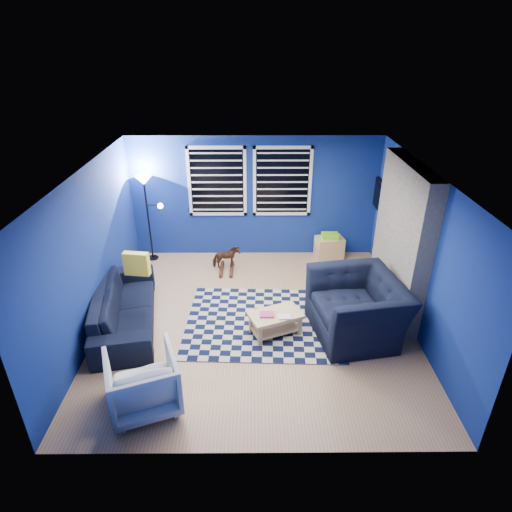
{
  "coord_description": "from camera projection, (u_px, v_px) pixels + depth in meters",
  "views": [
    {
      "loc": [
        -0.03,
        -5.76,
        4.2
      ],
      "look_at": [
        0.01,
        0.3,
        1.06
      ],
      "focal_mm": 30.0,
      "sensor_mm": 36.0,
      "label": 1
    }
  ],
  "objects": [
    {
      "name": "tv",
      "position": [
        382.0,
        199.0,
        8.19
      ],
      "size": [
        0.07,
        1.0,
        0.58
      ],
      "color": "black",
      "rests_on": "wall_right"
    },
    {
      "name": "fireplace",
      "position": [
        400.0,
        242.0,
        6.95
      ],
      "size": [
        0.65,
        2.0,
        2.5
      ],
      "color": "gray",
      "rests_on": "floor"
    },
    {
      "name": "window_left",
      "position": [
        217.0,
        182.0,
        8.49
      ],
      "size": [
        1.17,
        0.06,
        1.42
      ],
      "color": "black",
      "rests_on": "wall_back"
    },
    {
      "name": "throw_pillow",
      "position": [
        137.0,
        264.0,
        7.01
      ],
      "size": [
        0.43,
        0.18,
        0.4
      ],
      "primitive_type": "cube",
      "rotation": [
        0.0,
        0.0,
        -0.14
      ],
      "color": "yellow",
      "rests_on": "sofa"
    },
    {
      "name": "wall_left",
      "position": [
        90.0,
        254.0,
        6.45
      ],
      "size": [
        0.0,
        5.0,
        5.0
      ],
      "primitive_type": "plane",
      "rotation": [
        1.57,
        0.0,
        1.57
      ],
      "color": "navy",
      "rests_on": "floor"
    },
    {
      "name": "sofa",
      "position": [
        125.0,
        306.0,
        6.85
      ],
      "size": [
        2.39,
        1.31,
        0.66
      ],
      "primitive_type": "imported",
      "rotation": [
        0.0,
        0.0,
        1.76
      ],
      "color": "black",
      "rests_on": "floor"
    },
    {
      "name": "wall_back",
      "position": [
        255.0,
        198.0,
        8.69
      ],
      "size": [
        5.0,
        0.0,
        5.0
      ],
      "primitive_type": "plane",
      "rotation": [
        1.57,
        0.0,
        0.0
      ],
      "color": "navy",
      "rests_on": "floor"
    },
    {
      "name": "ceiling",
      "position": [
        255.0,
        173.0,
        5.9
      ],
      "size": [
        5.0,
        5.0,
        0.0
      ],
      "primitive_type": "plane",
      "rotation": [
        3.14,
        0.0,
        0.0
      ],
      "color": "white",
      "rests_on": "wall_back"
    },
    {
      "name": "wall_right",
      "position": [
        420.0,
        253.0,
        6.49
      ],
      "size": [
        0.0,
        5.0,
        5.0
      ],
      "primitive_type": "plane",
      "rotation": [
        1.57,
        0.0,
        -1.57
      ],
      "color": "navy",
      "rests_on": "floor"
    },
    {
      "name": "rocking_horse",
      "position": [
        226.0,
        258.0,
        8.42
      ],
      "size": [
        0.42,
        0.58,
        0.45
      ],
      "primitive_type": "imported",
      "rotation": [
        0.0,
        0.0,
        1.95
      ],
      "color": "#4B3018",
      "rests_on": "floor"
    },
    {
      "name": "armchair_bent",
      "position": [
        143.0,
        382.0,
        5.28
      ],
      "size": [
        1.07,
        1.09,
        0.78
      ],
      "primitive_type": "imported",
      "rotation": [
        0.0,
        0.0,
        3.5
      ],
      "color": "gray",
      "rests_on": "floor"
    },
    {
      "name": "armchair_big",
      "position": [
        357.0,
        307.0,
        6.58
      ],
      "size": [
        1.63,
        1.49,
        0.93
      ],
      "primitive_type": "imported",
      "rotation": [
        0.0,
        0.0,
        -1.39
      ],
      "color": "black",
      "rests_on": "floor"
    },
    {
      "name": "rug",
      "position": [
        263.0,
        322.0,
        7.02
      ],
      "size": [
        2.58,
        2.1,
        0.02
      ],
      "primitive_type": "cube",
      "rotation": [
        0.0,
        0.0,
        -0.04
      ],
      "color": "black",
      "rests_on": "floor"
    },
    {
      "name": "coffee_table",
      "position": [
        275.0,
        319.0,
        6.62
      ],
      "size": [
        0.91,
        0.73,
        0.4
      ],
      "rotation": [
        0.0,
        0.0,
        0.38
      ],
      "color": "tan",
      "rests_on": "rug"
    },
    {
      "name": "window_right",
      "position": [
        282.0,
        182.0,
        8.5
      ],
      "size": [
        1.17,
        0.06,
        1.42
      ],
      "color": "black",
      "rests_on": "wall_back"
    },
    {
      "name": "floor_lamp",
      "position": [
        146.0,
        192.0,
        8.36
      ],
      "size": [
        0.49,
        0.3,
        1.78
      ],
      "color": "black",
      "rests_on": "floor"
    },
    {
      "name": "cabinet",
      "position": [
        329.0,
        247.0,
        8.94
      ],
      "size": [
        0.61,
        0.46,
        0.55
      ],
      "rotation": [
        0.0,
        0.0,
        0.17
      ],
      "color": "tan",
      "rests_on": "floor"
    },
    {
      "name": "floor",
      "position": [
        256.0,
        321.0,
        7.05
      ],
      "size": [
        5.0,
        5.0,
        0.0
      ],
      "primitive_type": "plane",
      "color": "tan",
      "rests_on": "ground"
    }
  ]
}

